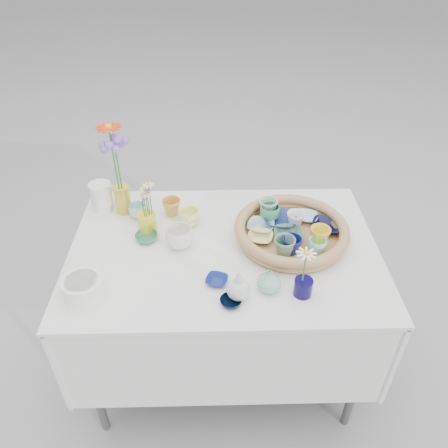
{
  "coord_description": "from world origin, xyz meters",
  "views": [
    {
      "loc": [
        -0.03,
        -1.36,
        1.93
      ],
      "look_at": [
        0.0,
        0.02,
        0.87
      ],
      "focal_mm": 35.0,
      "sensor_mm": 36.0,
      "label": 1
    }
  ],
  "objects_px": {
    "bud_vase_seafoam": "(269,280)",
    "tall_vase_yellow": "(123,199)",
    "display_table": "(224,360)",
    "wicker_tray": "(291,231)"
  },
  "relations": [
    {
      "from": "bud_vase_seafoam",
      "to": "tall_vase_yellow",
      "type": "relative_size",
      "value": 0.7
    },
    {
      "from": "display_table",
      "to": "wicker_tray",
      "type": "distance_m",
      "value": 0.85
    },
    {
      "from": "display_table",
      "to": "bud_vase_seafoam",
      "type": "height_order",
      "value": "bud_vase_seafoam"
    },
    {
      "from": "display_table",
      "to": "tall_vase_yellow",
      "type": "height_order",
      "value": "tall_vase_yellow"
    },
    {
      "from": "display_table",
      "to": "tall_vase_yellow",
      "type": "relative_size",
      "value": 9.54
    },
    {
      "from": "wicker_tray",
      "to": "tall_vase_yellow",
      "type": "bearing_deg",
      "value": 163.65
    },
    {
      "from": "wicker_tray",
      "to": "bud_vase_seafoam",
      "type": "distance_m",
      "value": 0.32
    },
    {
      "from": "wicker_tray",
      "to": "bud_vase_seafoam",
      "type": "xyz_separation_m",
      "value": [
        -0.12,
        -0.29,
        0.01
      ]
    },
    {
      "from": "wicker_tray",
      "to": "bud_vase_seafoam",
      "type": "bearing_deg",
      "value": -112.89
    },
    {
      "from": "wicker_tray",
      "to": "bud_vase_seafoam",
      "type": "relative_size",
      "value": 5.14
    }
  ]
}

